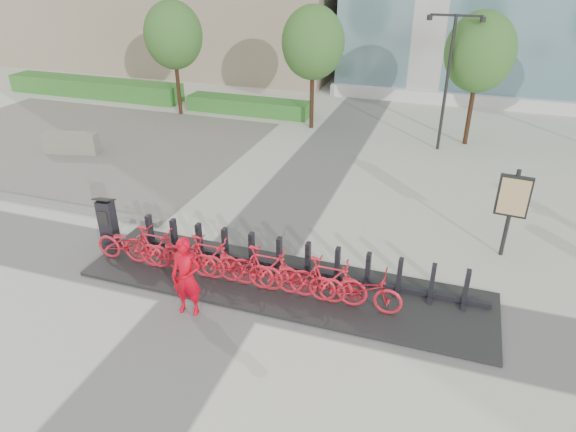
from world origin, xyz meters
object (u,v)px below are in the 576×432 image
(bike_0, at_px, (130,244))
(worker_red, at_px, (186,277))
(kiosk, at_px, (108,223))
(jersey_barrier, at_px, (71,143))
(map_sign, at_px, (513,200))

(bike_0, distance_m, worker_red, 2.61)
(kiosk, height_order, jersey_barrier, kiosk)
(kiosk, relative_size, jersey_barrier, 0.72)
(kiosk, bearing_deg, worker_red, -34.17)
(bike_0, height_order, map_sign, map_sign)
(bike_0, bearing_deg, kiosk, 64.35)
(jersey_barrier, relative_size, map_sign, 0.86)
(bike_0, xyz_separation_m, worker_red, (2.28, -1.22, 0.34))
(kiosk, bearing_deg, jersey_barrier, 129.44)
(kiosk, height_order, worker_red, worker_red)
(worker_red, bearing_deg, map_sign, 31.19)
(bike_0, distance_m, map_sign, 9.48)
(jersey_barrier, bearing_deg, worker_red, -53.14)
(worker_red, bearing_deg, jersey_barrier, 136.48)
(worker_red, height_order, map_sign, map_sign)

